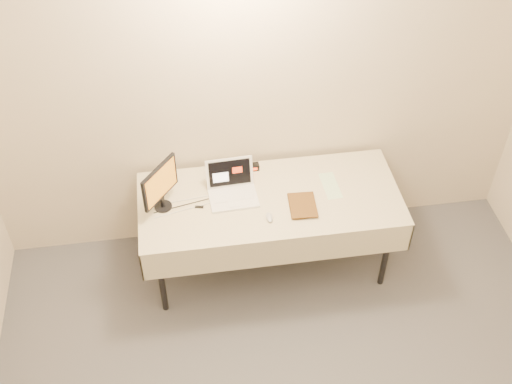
{
  "coord_description": "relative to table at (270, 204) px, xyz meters",
  "views": [
    {
      "loc": [
        -0.58,
        -1.16,
        3.9
      ],
      "look_at": [
        -0.11,
        1.99,
        0.86
      ],
      "focal_mm": 45.0,
      "sensor_mm": 36.0,
      "label": 1
    }
  ],
  "objects": [
    {
      "name": "back_wall",
      "position": [
        0.0,
        0.45,
        0.67
      ],
      "size": [
        4.0,
        0.1,
        2.7
      ],
      "primitive_type": "cube",
      "color": "beige",
      "rests_on": "ground"
    },
    {
      "name": "table",
      "position": [
        0.0,
        0.0,
        0.0
      ],
      "size": [
        1.86,
        0.81,
        0.74
      ],
      "color": "black",
      "rests_on": "ground"
    },
    {
      "name": "laptop",
      "position": [
        -0.26,
        0.09,
        0.12
      ],
      "size": [
        0.35,
        0.32,
        0.23
      ],
      "rotation": [
        0.0,
        0.0,
        0.05
      ],
      "color": "white",
      "rests_on": "table"
    },
    {
      "name": "monitor",
      "position": [
        -0.75,
        0.02,
        0.28
      ],
      "size": [
        0.24,
        0.29,
        0.37
      ],
      "rotation": [
        0.0,
        0.0,
        0.91
      ],
      "color": "black",
      "rests_on": "table"
    },
    {
      "name": "book",
      "position": [
        0.12,
        -0.12,
        0.19
      ],
      "size": [
        0.19,
        0.03,
        0.25
      ],
      "primitive_type": "imported",
      "rotation": [
        0.0,
        0.0,
        -0.06
      ],
      "color": "#8C5919",
      "rests_on": "table"
    },
    {
      "name": "alarm_clock",
      "position": [
        -0.09,
        0.32,
        0.09
      ],
      "size": [
        0.12,
        0.06,
        0.05
      ],
      "rotation": [
        0.0,
        0.0,
        0.05
      ],
      "color": "black",
      "rests_on": "table"
    },
    {
      "name": "clicker",
      "position": [
        -0.04,
        -0.2,
        0.07
      ],
      "size": [
        0.05,
        0.09,
        0.02
      ],
      "primitive_type": "ellipsoid",
      "rotation": [
        0.0,
        0.0,
        0.0
      ],
      "color": "#B3B3B5",
      "rests_on": "table"
    },
    {
      "name": "paper_form",
      "position": [
        0.45,
        0.06,
        0.06
      ],
      "size": [
        0.12,
        0.28,
        0.0
      ],
      "primitive_type": "cube",
      "rotation": [
        0.0,
        0.0,
        0.04
      ],
      "color": "#C4E9B9",
      "rests_on": "table"
    },
    {
      "name": "usb_dongle",
      "position": [
        -0.5,
        -0.02,
        0.07
      ],
      "size": [
        0.06,
        0.03,
        0.01
      ],
      "primitive_type": "cube",
      "rotation": [
        0.0,
        0.0,
        -0.19
      ],
      "color": "black",
      "rests_on": "table"
    }
  ]
}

